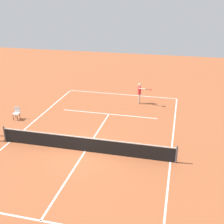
# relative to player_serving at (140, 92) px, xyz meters

# --- Properties ---
(ground_plane) EXTENTS (60.00, 60.00, 0.00)m
(ground_plane) POSITION_rel_player_serving_xyz_m (2.00, 8.80, -1.08)
(ground_plane) COLOR #AD5933
(court_lines) EXTENTS (10.28, 21.61, 0.01)m
(court_lines) POSITION_rel_player_serving_xyz_m (2.00, 8.80, -1.08)
(court_lines) COLOR white
(court_lines) RESTS_ON ground
(tennis_net) EXTENTS (10.88, 0.10, 1.07)m
(tennis_net) POSITION_rel_player_serving_xyz_m (2.00, 8.80, -0.59)
(tennis_net) COLOR #4C4C51
(tennis_net) RESTS_ON ground
(player_serving) EXTENTS (1.28, 0.75, 1.81)m
(player_serving) POSITION_rel_player_serving_xyz_m (0.00, 0.00, 0.00)
(player_serving) COLOR beige
(player_serving) RESTS_ON ground
(tennis_ball) EXTENTS (0.07, 0.07, 0.07)m
(tennis_ball) POSITION_rel_player_serving_xyz_m (0.90, 1.55, -1.05)
(tennis_ball) COLOR #CCE033
(tennis_ball) RESTS_ON ground
(courtside_chair_mid) EXTENTS (0.44, 0.46, 0.95)m
(courtside_chair_mid) POSITION_rel_player_serving_xyz_m (8.51, 5.45, -0.55)
(courtside_chair_mid) COLOR #262626
(courtside_chair_mid) RESTS_ON ground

